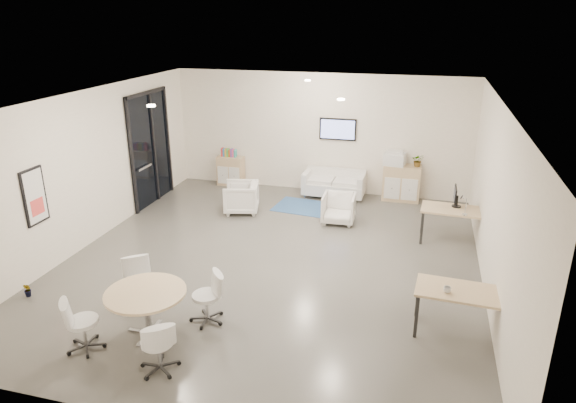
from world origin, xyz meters
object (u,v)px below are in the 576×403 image
Objects in this scene: armchair_right at (339,207)px; sideboard_left at (231,171)px; sideboard_right at (401,183)px; desk_rear at (456,212)px; round_table at (146,297)px; desk_front at (463,295)px; armchair_left at (241,196)px; loveseat at (334,185)px.

sideboard_left is at bearing 147.76° from armchair_right.
sideboard_right is (4.77, -0.04, 0.06)m from sideboard_left.
desk_rear reaches higher than round_table.
sideboard_right is at bearing 52.98° from armchair_right.
armchair_right is 0.53× the size of desk_front.
armchair_left is at bearing 176.33° from armchair_right.
round_table is at bearing -114.09° from armchair_right.
desk_rear is at bearing -21.64° from sideboard_left.
loveseat is 2.66m from armchair_left.
desk_front is (5.01, -3.95, 0.25)m from armchair_left.
armchair_right is (0.42, -1.77, 0.05)m from loveseat.
desk_rear is at bearing 93.37° from desk_front.
desk_front is at bearing -87.24° from desk_rear.
sideboard_right is 4.21m from armchair_left.
sideboard_left is 0.68× the size of round_table.
sideboard_right is 0.66× the size of desk_front.
loveseat is 6.42m from desk_front.
armchair_left is 5.06m from desk_rear.
sideboard_right is 1.76m from loveseat.
desk_front is (2.57, -3.90, 0.28)m from armchair_right.
armchair_right is (-1.32, -1.93, -0.09)m from sideboard_right.
round_table is at bearing -102.05° from loveseat.
desk_front reaches higher than loveseat.
desk_rear is (2.58, -0.43, 0.30)m from armchair_right.
sideboard_left is 0.87× the size of sideboard_right.
desk_rear is 3.47m from desk_front.
sideboard_left is at bearing 177.47° from loveseat.
armchair_right is at bearing 173.60° from desk_rear.
armchair_right is 5.59m from round_table.
armchair_right reaches higher than loveseat.
armchair_left reaches higher than loveseat.
sideboard_right reaches higher than sideboard_left.
sideboard_right is at bearing 105.73° from desk_front.
armchair_left reaches higher than desk_rear.
sideboard_right reaches higher than armchair_left.
sideboard_right is 2.68m from desk_rear.
armchair_left is 6.38m from desk_front.
loveseat is at bearing -175.02° from sideboard_right.
armchair_left is at bearing 177.64° from desk_rear.
loveseat is 2.13× the size of armchair_right.
armchair_left is 1.08× the size of armchair_right.
desk_rear is at bearing 45.81° from round_table.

